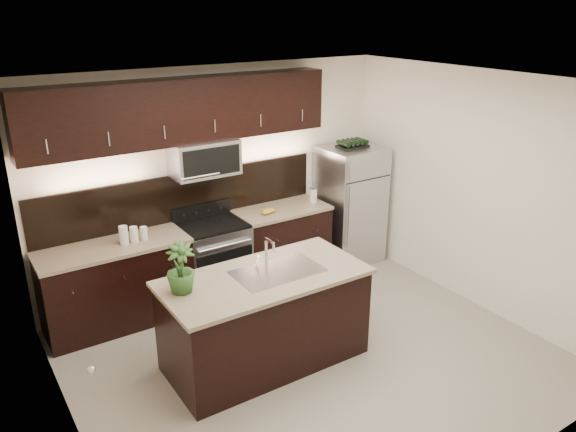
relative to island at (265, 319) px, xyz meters
name	(u,v)px	position (x,y,z in m)	size (l,w,h in m)	color
ground	(312,356)	(0.42, -0.20, -0.47)	(4.50, 4.50, 0.00)	gray
room_walls	(307,201)	(0.31, -0.24, 1.22)	(4.52, 4.02, 2.71)	silver
counter_run	(198,264)	(-0.03, 1.49, 0.00)	(3.51, 0.65, 0.94)	black
upper_fixtures	(186,121)	(0.00, 1.64, 1.67)	(3.49, 0.40, 1.66)	black
island	(265,319)	(0.00, 0.00, 0.00)	(1.96, 0.96, 0.94)	black
sink_faucet	(277,270)	(0.15, 0.01, 0.48)	(0.84, 0.50, 0.28)	silver
refrigerator	(350,205)	(2.20, 1.43, 0.32)	(0.77, 0.69, 1.59)	#B2B2B7
wine_rack	(352,144)	(2.20, 1.43, 1.16)	(0.39, 0.24, 0.10)	black
plant	(181,268)	(-0.77, 0.13, 0.70)	(0.26, 0.26, 0.46)	#284D1F
canisters	(131,235)	(-0.79, 1.44, 0.56)	(0.31, 0.10, 0.21)	silver
french_press	(313,195)	(1.59, 1.44, 0.57)	(0.09, 0.09, 0.27)	silver
bananas	(264,212)	(0.84, 1.41, 0.50)	(0.19, 0.15, 0.06)	#C98D1C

